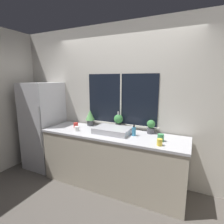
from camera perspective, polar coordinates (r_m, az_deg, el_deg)
name	(u,v)px	position (r m, az deg, el deg)	size (l,w,h in m)	color
ground_plane	(103,195)	(3.00, -3.01, -25.51)	(14.00, 14.00, 0.00)	#4C4742
wall_back	(122,103)	(3.11, 3.17, 2.94)	(8.00, 0.09, 2.70)	#BCB7AD
wall_left	(59,95)	(4.91, -17.00, 5.36)	(0.06, 7.00, 2.70)	#BCB7AD
counter	(112,159)	(3.01, 0.00, -15.16)	(2.36, 0.69, 0.91)	#B2A893
refrigerator	(44,125)	(3.79, -21.32, -4.06)	(0.63, 0.71, 1.70)	#B7B7BC
sink	(113,130)	(2.86, 0.22, -5.92)	(0.58, 0.44, 0.32)	#ADADB2
potted_plant_left	(90,117)	(3.30, -7.16, -1.51)	(0.17, 0.17, 0.29)	#4C4C51
potted_plant_center	(119,121)	(3.03, 2.14, -2.86)	(0.16, 0.16, 0.26)	#4C4C51
potted_plant_right	(151,126)	(2.88, 12.59, -4.60)	(0.13, 0.13, 0.22)	#4C4C51
soap_bottle	(134,131)	(2.73, 7.15, -6.24)	(0.06, 0.06, 0.17)	teal
mug_yellow	(160,142)	(2.41, 15.28, -9.51)	(0.07, 0.07, 0.09)	gold
mug_red	(76,125)	(3.24, -11.73, -4.19)	(0.08, 0.08, 0.08)	#B72D28
mug_white	(77,129)	(3.02, -11.46, -5.35)	(0.07, 0.07, 0.08)	white
mug_green	(161,138)	(2.57, 15.59, -8.08)	(0.09, 0.09, 0.10)	#38844C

